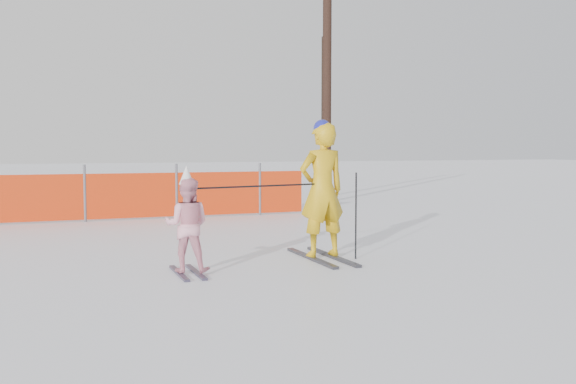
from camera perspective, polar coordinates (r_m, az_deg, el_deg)
name	(u,v)px	position (r m, az deg, el deg)	size (l,w,h in m)	color
ground	(301,269)	(8.62, 1.19, -6.87)	(120.00, 120.00, 0.00)	white
adult	(322,190)	(9.31, 3.04, 0.22)	(0.74, 1.71, 2.02)	black
child	(187,224)	(8.30, -8.97, -2.87)	(0.71, 1.03, 1.40)	black
ski_poles	(299,199)	(8.96, 1.02, -0.59)	(2.42, 0.40, 1.26)	black
tree_trunks	(326,107)	(19.77, 3.40, 7.55)	(1.04, 2.19, 6.04)	black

